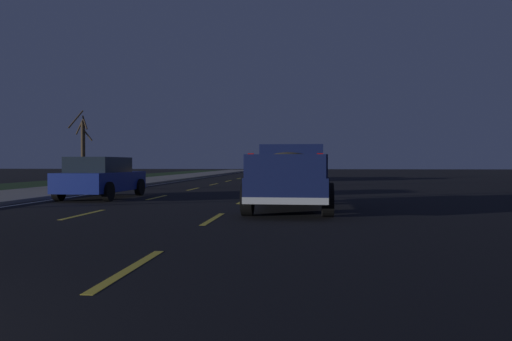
# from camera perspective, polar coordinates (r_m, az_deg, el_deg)

# --- Properties ---
(ground) EXTENTS (144.00, 144.00, 0.00)m
(ground) POSITION_cam_1_polar(r_m,az_deg,el_deg) (29.36, -1.71, -1.67)
(ground) COLOR black
(sidewalk_shoulder) EXTENTS (108.00, 4.00, 0.12)m
(sidewalk_shoulder) POSITION_cam_1_polar(r_m,az_deg,el_deg) (31.25, -15.38, -1.44)
(sidewalk_shoulder) COLOR gray
(sidewalk_shoulder) RESTS_ON ground
(grass_verge) EXTENTS (108.00, 6.00, 0.01)m
(grass_verge) POSITION_cam_1_polar(r_m,az_deg,el_deg) (33.40, -23.39, -1.43)
(grass_verge) COLOR #1E3819
(grass_verge) RESTS_ON ground
(lane_markings) EXTENTS (108.37, 7.04, 0.01)m
(lane_markings) POSITION_cam_1_polar(r_m,az_deg,el_deg) (33.47, -5.98, -1.35)
(lane_markings) COLOR yellow
(lane_markings) RESTS_ON ground
(pickup_truck) EXTENTS (5.45, 2.34, 1.87)m
(pickup_truck) POSITION_cam_1_polar(r_m,az_deg,el_deg) (13.79, 4.16, -0.53)
(pickup_truck) COLOR #141E4C
(pickup_truck) RESTS_ON ground
(sedan_tan) EXTENTS (4.41, 2.04, 1.54)m
(sedan_tan) POSITION_cam_1_polar(r_m,az_deg,el_deg) (36.25, 5.02, 0.06)
(sedan_tan) COLOR #9E845B
(sedan_tan) RESTS_ON ground
(sedan_blue) EXTENTS (4.43, 2.07, 1.54)m
(sedan_blue) POSITION_cam_1_polar(r_m,az_deg,el_deg) (18.88, -17.90, -0.78)
(sedan_blue) COLOR navy
(sedan_blue) RESTS_ON ground
(sedan_green) EXTENTS (4.42, 2.06, 1.54)m
(sedan_green) POSITION_cam_1_polar(r_m,az_deg,el_deg) (39.20, 0.52, 0.13)
(sedan_green) COLOR #14592D
(sedan_green) RESTS_ON ground
(bare_tree_far) EXTENTS (1.28, 1.40, 4.92)m
(bare_tree_far) POSITION_cam_1_polar(r_m,az_deg,el_deg) (34.71, -19.89, 2.49)
(bare_tree_far) COLOR #423323
(bare_tree_far) RESTS_ON ground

